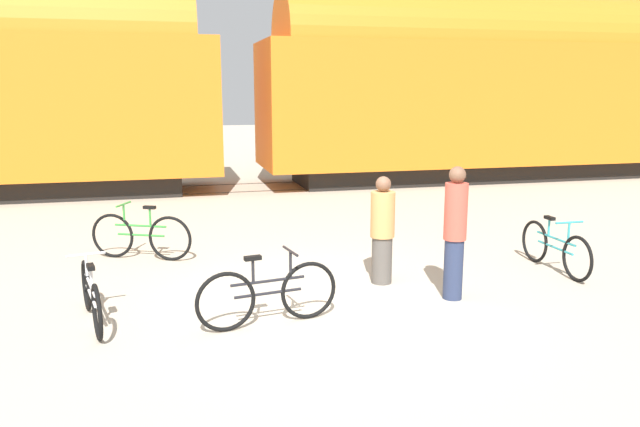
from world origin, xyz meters
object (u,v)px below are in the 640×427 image
object	(u,v)px
freight_train	(239,84)
person_in_red	(455,232)
bicycle_silver	(91,296)
bicycle_green	(141,236)
person_in_tan	(382,231)
bicycle_black	(268,294)
bicycle_teal	(555,248)

from	to	relation	value
freight_train	person_in_red	world-z (taller)	freight_train
bicycle_silver	person_in_red	bearing A→B (deg)	-2.61
bicycle_green	person_in_tan	size ratio (longest dim) A/B	1.04
bicycle_silver	person_in_red	distance (m)	4.65
freight_train	bicycle_silver	size ratio (longest dim) A/B	33.37
bicycle_silver	freight_train	bearing A→B (deg)	73.01
bicycle_green	bicycle_black	bearing A→B (deg)	-65.45
freight_train	person_in_red	distance (m)	10.45
freight_train	bicycle_black	xyz separation A→B (m)	(-0.98, -10.47, -2.52)
person_in_tan	freight_train	bearing A→B (deg)	-70.82
person_in_red	freight_train	bearing A→B (deg)	31.81
bicycle_black	person_in_red	size ratio (longest dim) A/B	0.97
bicycle_black	bicycle_teal	world-z (taller)	bicycle_black
bicycle_black	bicycle_silver	size ratio (longest dim) A/B	1.03
bicycle_black	bicycle_silver	bearing A→B (deg)	164.96
bicycle_teal	person_in_tan	size ratio (longest dim) A/B	1.13
freight_train	person_in_tan	bearing A→B (deg)	-84.51
bicycle_green	person_in_red	bearing A→B (deg)	-36.68
bicycle_black	person_in_tan	distance (m)	2.27
freight_train	person_in_red	bearing A→B (deg)	-81.13
bicycle_silver	bicycle_teal	distance (m)	6.74
bicycle_green	person_in_red	world-z (taller)	person_in_red
bicycle_silver	person_in_tan	bearing A→B (deg)	9.83
bicycle_silver	person_in_tan	world-z (taller)	person_in_tan
person_in_tan	person_in_red	bearing A→B (deg)	141.61
person_in_tan	person_in_red	xyz separation A→B (m)	(0.69, -0.89, 0.14)
freight_train	bicycle_silver	bearing A→B (deg)	-106.99
bicycle_teal	person_in_tan	world-z (taller)	person_in_tan
bicycle_black	bicycle_teal	bearing A→B (deg)	13.72
person_in_tan	person_in_red	size ratio (longest dim) A/B	0.87
bicycle_black	bicycle_silver	world-z (taller)	bicycle_black
freight_train	bicycle_green	size ratio (longest dim) A/B	34.96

